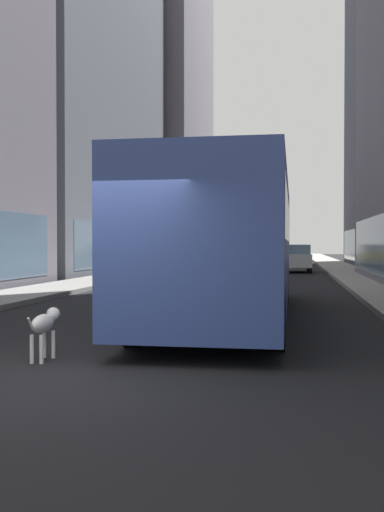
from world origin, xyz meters
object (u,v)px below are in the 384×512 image
at_px(car_yellow_taxi, 295,254).
at_px(car_white_van, 296,258).
at_px(car_black_suv, 227,258).
at_px(transit_bus, 230,239).
at_px(car_silver_sedan, 185,261).
at_px(dalmatian_dog, 45,324).
at_px(car_red_coupe, 246,254).

xyz_separation_m(car_yellow_taxi, car_white_van, (0.00, -13.75, -0.00)).
bearing_deg(car_black_suv, transit_bus, -83.64).
xyz_separation_m(car_yellow_taxi, car_silver_sedan, (-5.60, -19.75, -0.00)).
relative_size(car_black_suv, car_white_van, 1.18).
distance_m(car_yellow_taxi, dalmatian_dog, 41.79).
xyz_separation_m(car_white_van, car_silver_sedan, (-5.60, -6.01, 0.00)).
height_order(car_yellow_taxi, car_silver_sedan, same).
bearing_deg(car_yellow_taxi, transit_bus, -92.53).
relative_size(transit_bus, car_yellow_taxi, 2.41).
bearing_deg(car_black_suv, car_yellow_taxi, 74.76).
distance_m(car_red_coupe, car_silver_sedan, 19.55).
relative_size(car_red_coupe, car_silver_sedan, 0.98).
height_order(car_red_coupe, car_silver_sedan, same).
bearing_deg(car_white_van, car_red_coupe, 106.53).
xyz_separation_m(car_black_suv, car_white_van, (4.00, 0.94, -0.00)).
distance_m(transit_bus, car_red_coupe, 36.03).
xyz_separation_m(transit_bus, car_silver_sedan, (-4.00, 16.45, -0.95)).
xyz_separation_m(car_red_coupe, car_silver_sedan, (-1.60, -19.49, 0.00)).
bearing_deg(dalmatian_dog, transit_bus, 68.88).
distance_m(car_red_coupe, dalmatian_dog, 41.37).
relative_size(car_black_suv, car_yellow_taxi, 0.98).
relative_size(car_black_suv, dalmatian_dog, 4.88).
bearing_deg(car_white_van, car_silver_sedan, -132.99).
distance_m(car_black_suv, car_silver_sedan, 5.32).
bearing_deg(car_yellow_taxi, car_red_coupe, -176.20).
bearing_deg(dalmatian_dog, car_black_suv, 90.64).
bearing_deg(transit_bus, dalmatian_dog, -111.12).
xyz_separation_m(transit_bus, car_yellow_taxi, (1.60, 36.20, -0.95)).
relative_size(transit_bus, car_silver_sedan, 2.65).
xyz_separation_m(car_black_suv, dalmatian_dog, (0.30, -26.94, -0.31)).
distance_m(car_black_suv, car_white_van, 4.11).
xyz_separation_m(car_red_coupe, car_yellow_taxi, (4.00, 0.27, 0.00)).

